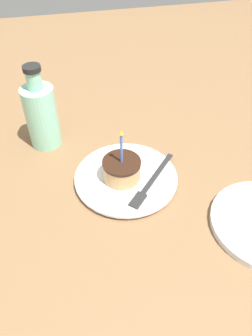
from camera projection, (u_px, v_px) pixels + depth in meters
The scene contains 5 objects.
ground_plane at pixel (119, 196), 0.77m from camera, with size 2.40×2.40×0.04m.
plate at pixel (126, 178), 0.77m from camera, with size 0.24×0.24×0.02m.
cake_slice at pixel (122, 169), 0.74m from camera, with size 0.09×0.09×0.14m.
fork at pixel (150, 183), 0.74m from camera, with size 0.15×0.14×0.00m.
bottle at pixel (41, 115), 0.82m from camera, with size 0.08×0.08×0.22m.
Camera 1 is at (0.50, -0.10, 0.56)m, focal length 35.00 mm.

